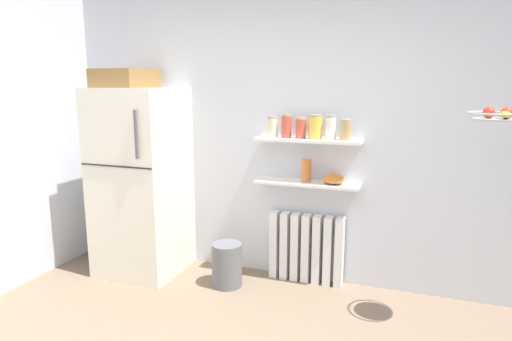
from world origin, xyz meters
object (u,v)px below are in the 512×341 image
(storage_jar_0, at_px, (272,127))
(storage_jar_2, at_px, (301,128))
(shelf_bowl, at_px, (334,179))
(hanging_fruit_basket, at_px, (497,115))
(storage_jar_5, at_px, (346,130))
(storage_jar_4, at_px, (331,127))
(trash_bin, at_px, (227,265))
(storage_jar_1, at_px, (286,126))
(refrigerator, at_px, (141,178))
(storage_jar_3, at_px, (316,127))
(vase, at_px, (306,170))
(radiator, at_px, (306,248))

(storage_jar_0, xyz_separation_m, storage_jar_2, (0.25, 0.00, -0.00))
(shelf_bowl, bearing_deg, hanging_fruit_basket, -20.22)
(storage_jar_5, bearing_deg, storage_jar_0, -180.00)
(storage_jar_5, height_order, hanging_fruit_basket, hanging_fruit_basket)
(storage_jar_4, relative_size, trash_bin, 0.53)
(storage_jar_1, relative_size, storage_jar_2, 1.14)
(refrigerator, xyz_separation_m, trash_bin, (0.89, -0.06, -0.70))
(storage_jar_3, height_order, hanging_fruit_basket, hanging_fruit_basket)
(storage_jar_4, bearing_deg, vase, 180.00)
(storage_jar_5, height_order, trash_bin, storage_jar_5)
(refrigerator, relative_size, radiator, 2.85)
(storage_jar_1, height_order, trash_bin, storage_jar_1)
(storage_jar_3, bearing_deg, storage_jar_1, 180.00)
(storage_jar_3, xyz_separation_m, trash_bin, (-0.69, -0.30, -1.20))
(vase, distance_m, hanging_fruit_basket, 1.50)
(storage_jar_0, relative_size, storage_jar_2, 1.02)
(storage_jar_1, height_order, shelf_bowl, storage_jar_1)
(refrigerator, distance_m, storage_jar_4, 1.80)
(storage_jar_1, xyz_separation_m, storage_jar_2, (0.13, 0.00, -0.01))
(storage_jar_3, height_order, storage_jar_5, storage_jar_3)
(storage_jar_5, xyz_separation_m, trash_bin, (-0.94, -0.30, -1.19))
(storage_jar_4, height_order, shelf_bowl, storage_jar_4)
(storage_jar_0, relative_size, storage_jar_5, 1.05)
(storage_jar_2, xyz_separation_m, storage_jar_5, (0.38, 0.00, -0.00))
(storage_jar_0, distance_m, storage_jar_2, 0.25)
(storage_jar_3, xyz_separation_m, storage_jar_4, (0.13, -0.00, -0.00))
(refrigerator, distance_m, storage_jar_1, 1.44)
(refrigerator, bearing_deg, radiator, 10.06)
(refrigerator, distance_m, storage_jar_2, 1.55)
(storage_jar_5, height_order, vase, storage_jar_5)
(storage_jar_4, distance_m, vase, 0.42)
(storage_jar_5, bearing_deg, radiator, 174.58)
(storage_jar_1, distance_m, storage_jar_2, 0.13)
(storage_jar_1, bearing_deg, storage_jar_5, 0.00)
(refrigerator, bearing_deg, storage_jar_3, 8.61)
(vase, xyz_separation_m, hanging_fruit_basket, (1.34, -0.41, 0.53))
(storage_jar_1, bearing_deg, storage_jar_3, 0.00)
(shelf_bowl, xyz_separation_m, hanging_fruit_basket, (1.11, -0.41, 0.59))
(storage_jar_0, relative_size, hanging_fruit_basket, 0.52)
(storage_jar_0, height_order, storage_jar_4, storage_jar_4)
(refrigerator, bearing_deg, hanging_fruit_basket, -3.37)
(radiator, relative_size, vase, 3.33)
(shelf_bowl, bearing_deg, storage_jar_0, -180.00)
(refrigerator, height_order, vase, refrigerator)
(storage_jar_2, distance_m, trash_bin, 1.35)
(shelf_bowl, relative_size, trash_bin, 0.48)
(storage_jar_0, height_order, vase, storage_jar_0)
(vase, bearing_deg, hanging_fruit_basket, -16.90)
(refrigerator, xyz_separation_m, storage_jar_5, (1.84, 0.24, 0.49))
(vase, bearing_deg, storage_jar_0, -180.00)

